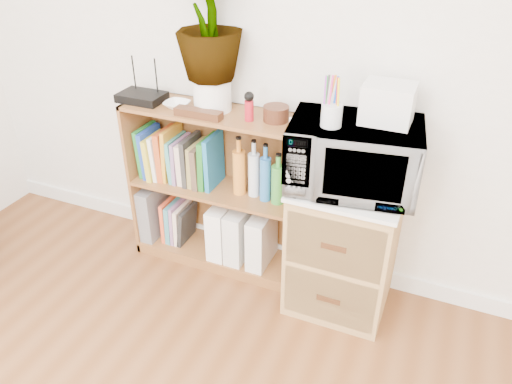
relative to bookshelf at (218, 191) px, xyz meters
The scene contains 21 objects.
skirting_board 0.57m from the bookshelf, 21.80° to the left, with size 4.00×0.02×0.10m, color white.
bookshelf is the anchor object (origin of this frame).
wicker_unit 0.76m from the bookshelf, ahead, with size 0.50×0.45×0.70m, color #9E7542.
microwave 0.86m from the bookshelf, ahead, with size 0.58×0.40×0.32m, color white.
pen_cup 0.91m from the bookshelf, 13.72° to the right, with size 0.09×0.09×0.10m, color silver.
small_appliance 1.08m from the bookshelf, ahead, with size 0.22×0.18×0.17m, color silver.
router 0.65m from the bookshelf, behind, with size 0.24×0.17×0.04m, color black.
white_bowl 0.53m from the bookshelf, behind, with size 0.13×0.13×0.03m, color white.
plant_pot 0.56m from the bookshelf, 127.36° to the left, with size 0.19×0.19×0.16m, color white.
potted_plant 0.93m from the bookshelf, 127.36° to the left, with size 0.33×0.33×0.58m, color #2F7733.
trinket_box 0.51m from the bookshelf, 108.90° to the right, with size 0.25×0.06×0.04m, color #391A0F.
kokeshi_doll 0.57m from the bookshelf, 10.54° to the right, with size 0.04×0.04×0.10m, color #A81422.
wooden_bowl 0.61m from the bookshelf, ahead, with size 0.13×0.13×0.07m, color #3B1C10.
paint_jars 0.71m from the bookshelf, 10.45° to the right, with size 0.11×0.04×0.05m, color #CD727B.
file_box 0.51m from the bookshelf, behind, with size 0.10×0.27×0.34m, color slate.
magazine_holder_left 0.25m from the bookshelf, 18.93° to the right, with size 0.10×0.26×0.32m, color white.
magazine_holder_mid 0.28m from the bookshelf, ahead, with size 0.10×0.26×0.32m, color silver.
magazine_holder_right 0.37m from the bookshelf, ahead, with size 0.10×0.25×0.32m, color white.
cookbooks 0.28m from the bookshelf, behind, with size 0.46×0.20×0.31m.
liquor_bottles 0.34m from the bookshelf, ahead, with size 0.37×0.07×0.32m.
lower_books 0.40m from the bookshelf, behind, with size 0.16×0.19×0.26m.
Camera 1 is at (0.79, -0.02, 1.91)m, focal length 35.00 mm.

